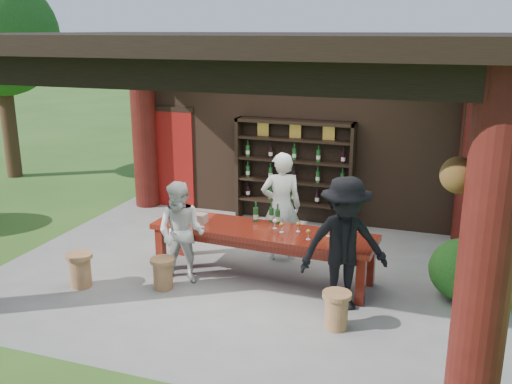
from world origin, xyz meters
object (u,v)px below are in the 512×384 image
(stool_near_left, at_px, (163,273))
(stool_near_right, at_px, (336,309))
(host, at_px, (281,207))
(guest_woman, at_px, (181,233))
(napkin_basket, at_px, (198,218))
(wine_shelf, at_px, (294,172))
(tasting_table, at_px, (262,237))
(guest_man, at_px, (344,245))
(stool_far_left, at_px, (80,269))

(stool_near_left, distance_m, stool_near_right, 2.56)
(stool_near_right, height_order, host, host)
(guest_woman, height_order, napkin_basket, guest_woman)
(guest_woman, xyz_separation_m, napkin_basket, (0.04, 0.49, 0.07))
(host, bearing_deg, wine_shelf, -102.55)
(wine_shelf, relative_size, host, 1.28)
(tasting_table, distance_m, host, 0.81)
(host, distance_m, guest_man, 1.85)
(stool_near_right, bearing_deg, guest_woman, 165.56)
(wine_shelf, xyz_separation_m, guest_woman, (-0.81, -3.08, -0.24))
(guest_man, bearing_deg, stool_near_right, -114.84)
(guest_woman, bearing_deg, wine_shelf, 70.80)
(stool_near_left, distance_m, stool_far_left, 1.19)
(stool_near_right, distance_m, guest_man, 0.84)
(tasting_table, xyz_separation_m, guest_woman, (-1.05, -0.52, 0.11))
(stool_near_right, distance_m, host, 2.38)
(stool_near_left, bearing_deg, stool_far_left, -164.01)
(stool_near_right, xyz_separation_m, host, (-1.29, 1.90, 0.62))
(host, bearing_deg, guest_man, 110.90)
(host, height_order, napkin_basket, host)
(stool_far_left, bearing_deg, guest_man, 8.88)
(stool_far_left, height_order, napkin_basket, napkin_basket)
(stool_near_left, height_order, guest_man, guest_man)
(tasting_table, distance_m, stool_far_left, 2.64)
(wine_shelf, distance_m, guest_man, 3.51)
(stool_near_right, distance_m, guest_woman, 2.51)
(stool_near_left, relative_size, stool_far_left, 0.91)
(tasting_table, relative_size, guest_woman, 2.24)
(tasting_table, relative_size, stool_far_left, 6.70)
(stool_near_left, relative_size, host, 0.26)
(stool_near_right, bearing_deg, napkin_basket, 154.86)
(stool_far_left, bearing_deg, napkin_basket, 40.28)
(wine_shelf, relative_size, napkin_basket, 8.57)
(wine_shelf, height_order, napkin_basket, wine_shelf)
(guest_man, bearing_deg, tasting_table, 127.49)
(stool_near_left, relative_size, guest_man, 0.25)
(stool_near_left, bearing_deg, tasting_table, 34.62)
(stool_far_left, xyz_separation_m, guest_man, (3.65, 0.57, 0.63))
(tasting_table, xyz_separation_m, host, (0.05, 0.77, 0.24))
(stool_near_left, height_order, guest_woman, guest_woman)
(stool_far_left, bearing_deg, stool_near_right, 0.42)
(stool_near_right, xyz_separation_m, napkin_basket, (-2.35, 1.10, 0.57))
(guest_man, bearing_deg, host, 104.51)
(stool_far_left, bearing_deg, guest_woman, 26.35)
(guest_man, bearing_deg, guest_woman, 150.03)
(stool_near_right, relative_size, stool_far_left, 0.95)
(tasting_table, bearing_deg, stool_near_right, -40.26)
(stool_near_right, height_order, guest_man, guest_man)
(stool_near_left, xyz_separation_m, stool_far_left, (-1.14, -0.33, 0.02))
(tasting_table, relative_size, stool_near_right, 7.06)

